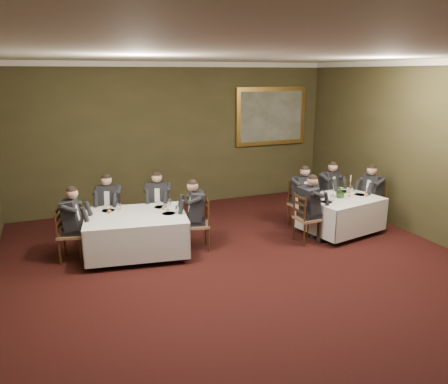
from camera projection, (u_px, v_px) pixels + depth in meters
ground at (267, 292)px, 6.69m from camera, size 10.00×10.00×0.00m
ceiling at (274, 53)px, 5.77m from camera, size 8.00×10.00×0.10m
back_wall at (175, 136)px, 10.70m from camera, size 8.00×0.10×3.50m
crown_molding at (274, 58)px, 5.78m from camera, size 8.00×10.00×0.12m
table_main at (341, 212)px, 9.06m from camera, size 1.72×1.44×0.67m
table_second at (136, 231)px, 7.98m from camera, size 2.00×1.64×0.67m
chair_main_backleft at (300, 213)px, 9.53m from camera, size 0.50×0.49×1.00m
diner_main_backleft at (301, 203)px, 9.46m from camera, size 0.48×0.54×1.35m
chair_main_backright at (327, 207)px, 9.95m from camera, size 0.55×0.54×1.00m
diner_main_backright at (328, 198)px, 9.89m from camera, size 0.53×0.58×1.35m
chair_main_endleft at (306, 228)px, 8.61m from camera, size 0.44×0.46×1.00m
diner_main_endleft at (307, 217)px, 8.55m from camera, size 0.50×0.43×1.35m
chair_main_endright at (371, 212)px, 9.61m from camera, size 0.48×0.50×1.00m
diner_main_endright at (371, 202)px, 9.55m from camera, size 0.54×0.47×1.35m
chair_sec_backleft at (111, 225)px, 8.79m from camera, size 0.55×0.54×1.00m
diner_sec_backleft at (110, 214)px, 8.72m from camera, size 0.54×0.59×1.35m
chair_sec_backright at (159, 221)px, 9.01m from camera, size 0.55×0.54×1.00m
diner_sec_backright at (159, 211)px, 8.93m from camera, size 0.54×0.59×1.35m
chair_sec_endright at (198, 234)px, 8.28m from camera, size 0.51×0.52×1.00m
diner_sec_endright at (198, 223)px, 8.21m from camera, size 0.56×0.50×1.35m
chair_sec_endleft at (72, 245)px, 7.77m from camera, size 0.52×0.54×1.00m
diner_sec_endleft at (71, 233)px, 7.71m from camera, size 0.57×0.51×1.35m
centerpiece at (341, 190)px, 8.94m from camera, size 0.29×0.26×0.31m
candlestick at (350, 188)px, 9.05m from camera, size 0.07×0.07×0.47m
place_setting_table_main at (318, 195)px, 9.06m from camera, size 0.33×0.32×0.14m
place_setting_table_second at (111, 208)px, 8.18m from camera, size 0.33×0.31×0.14m
painting at (271, 116)px, 11.48m from camera, size 1.99×0.09×1.50m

